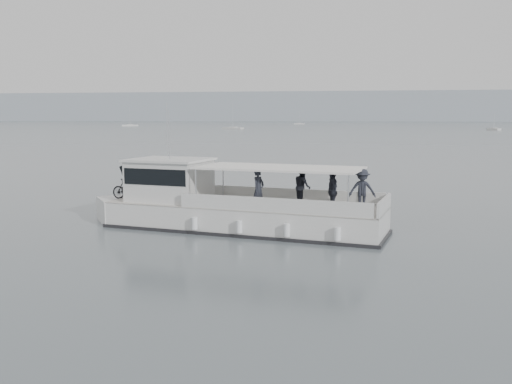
# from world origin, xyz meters

# --- Properties ---
(ground) EXTENTS (1400.00, 1400.00, 0.00)m
(ground) POSITION_xyz_m (0.00, 0.00, 0.00)
(ground) COLOR #50585E
(ground) RESTS_ON ground
(headland) EXTENTS (1400.00, 90.00, 28.00)m
(headland) POSITION_xyz_m (0.00, 560.00, 14.00)
(headland) COLOR #939EA8
(headland) RESTS_ON ground
(tour_boat) EXTENTS (13.22, 5.39, 5.51)m
(tour_boat) POSITION_xyz_m (-5.93, 2.25, 0.90)
(tour_boat) COLOR silver
(tour_boat) RESTS_ON ground
(moored_fleet) EXTENTS (388.69, 348.34, 11.18)m
(moored_fleet) POSITION_xyz_m (-60.78, 191.03, 0.36)
(moored_fleet) COLOR silver
(moored_fleet) RESTS_ON ground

